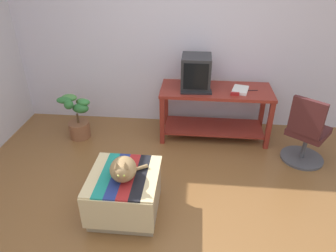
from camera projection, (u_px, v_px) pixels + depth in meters
ground_plane at (166, 216)px, 3.12m from camera, size 14.00×14.00×0.00m
back_wall at (181, 35)px, 4.24m from camera, size 8.00×0.10×2.60m
desk at (215, 105)px, 4.22m from camera, size 1.47×0.61×0.71m
tv_monitor at (196, 72)px, 4.04m from camera, size 0.38×0.40×0.43m
keyboard at (196, 92)px, 4.00m from camera, size 0.41×0.17×0.02m
book at (240, 90)px, 4.03m from camera, size 0.25×0.30×0.04m
ottoman_with_blanket at (125, 193)px, 3.08m from camera, size 0.66×0.70×0.45m
cat at (123, 169)px, 2.87m from camera, size 0.35×0.38×0.27m
potted_plant at (78, 118)px, 4.27m from camera, size 0.45×0.38×0.63m
office_chair at (306, 135)px, 3.73m from camera, size 0.59×0.59×0.89m
stapler at (235, 94)px, 3.92m from camera, size 0.11×0.04×0.04m
pen at (252, 90)px, 4.05m from camera, size 0.14×0.03×0.01m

